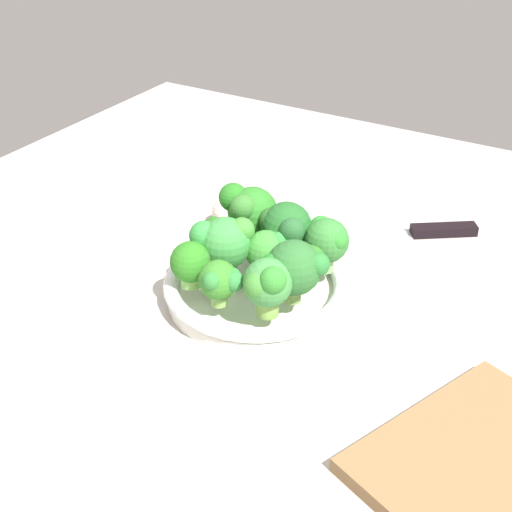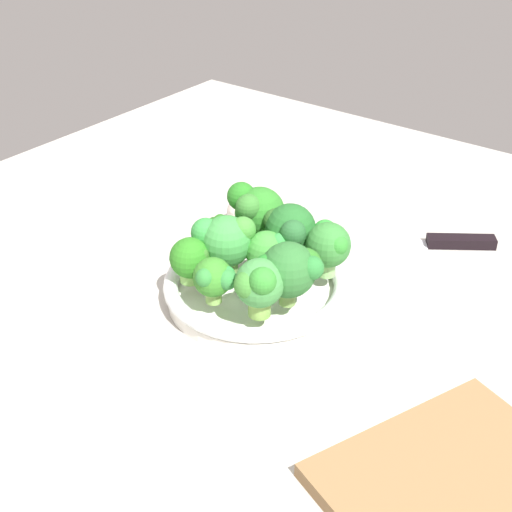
{
  "view_description": "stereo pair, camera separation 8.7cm",
  "coord_description": "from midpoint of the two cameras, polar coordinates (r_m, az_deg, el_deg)",
  "views": [
    {
      "loc": [
        63.55,
        34.7,
        52.35
      ],
      "look_at": [
        -0.64,
        -3.13,
        6.42
      ],
      "focal_mm": 50.28,
      "sensor_mm": 36.0,
      "label": 1
    },
    {
      "loc": [
        58.68,
        41.96,
        52.35
      ],
      "look_at": [
        -0.64,
        -3.13,
        6.42
      ],
      "focal_mm": 50.28,
      "sensor_mm": 36.0,
      "label": 2
    }
  ],
  "objects": [
    {
      "name": "bowl",
      "position": [
        0.9,
        -2.78,
        -2.62
      ],
      "size": [
        23.22,
        23.22,
        3.42
      ],
      "color": "white",
      "rests_on": "ground_plane"
    },
    {
      "name": "garlic_bulb",
      "position": [
        1.06,
        -4.55,
        3.4
      ],
      "size": [
        4.98,
        4.98,
        4.98
      ],
      "primitive_type": "sphere",
      "color": "silver",
      "rests_on": "ground_plane"
    },
    {
      "name": "broccoli_floret_0",
      "position": [
        0.88,
        -5.41,
        1.05
      ],
      "size": [
        6.4,
        7.42,
        7.66
      ],
      "color": "#81B35C",
      "rests_on": "bowl"
    },
    {
      "name": "broccoli_floret_9",
      "position": [
        0.93,
        -5.66,
        1.74
      ],
      "size": [
        4.26,
        4.33,
        5.15
      ],
      "color": "#88CC58",
      "rests_on": "bowl"
    },
    {
      "name": "cutting_board",
      "position": [
        0.72,
        13.55,
        -15.4
      ],
      "size": [
        26.94,
        22.62,
        1.6
      ],
      "primitive_type": "cube",
      "rotation": [
        0.0,
        0.0,
        -0.38
      ],
      "color": "olive",
      "rests_on": "ground_plane"
    },
    {
      "name": "broccoli_floret_4",
      "position": [
        0.88,
        -1.93,
        0.4
      ],
      "size": [
        5.19,
        5.7,
        6.05
      ],
      "color": "#90D05F",
      "rests_on": "bowl"
    },
    {
      "name": "ground_plane",
      "position": [
        0.9,
        -1.28,
        -4.97
      ],
      "size": [
        130.0,
        130.0,
        2.5
      ],
      "primitive_type": "cube",
      "color": "#AFABA1"
    },
    {
      "name": "broccoli_floret_3",
      "position": [
        0.82,
        -5.91,
        -2.07
      ],
      "size": [
        5.02,
        5.53,
        5.75
      ],
      "color": "#88BB57",
      "rests_on": "bowl"
    },
    {
      "name": "broccoli_floret_2",
      "position": [
        0.82,
        0.2,
        -0.98
      ],
      "size": [
        6.94,
        7.31,
        7.91
      ],
      "color": "#87B05A",
      "rests_on": "bowl"
    },
    {
      "name": "broccoli_floret_6",
      "position": [
        0.9,
        -0.43,
        2.21
      ],
      "size": [
        7.08,
        6.84,
        7.95
      ],
      "color": "#82C368",
      "rests_on": "bowl"
    },
    {
      "name": "broccoli_floret_7",
      "position": [
        0.88,
        2.85,
        1.25
      ],
      "size": [
        6.08,
        6.02,
        7.11
      ],
      "color": "#8FCC73",
      "rests_on": "bowl"
    },
    {
      "name": "knife",
      "position": [
        1.06,
        9.98,
        1.78
      ],
      "size": [
        17.31,
        23.11,
        1.5
      ],
      "color": "silver",
      "rests_on": "ground_plane"
    },
    {
      "name": "broccoli_floret_1",
      "position": [
        0.93,
        -3.21,
        3.65
      ],
      "size": [
        7.37,
        7.85,
        8.39
      ],
      "color": "#89C95F",
      "rests_on": "bowl"
    },
    {
      "name": "broccoli_floret_5",
      "position": [
        0.8,
        -2.25,
        -2.35
      ],
      "size": [
        6.03,
        5.67,
        7.29
      ],
      "color": "#81B44E",
      "rests_on": "bowl"
    },
    {
      "name": "broccoli_floret_8",
      "position": [
        0.87,
        -8.04,
        -0.59
      ],
      "size": [
        5.3,
        5.06,
        5.79
      ],
      "color": "#88C75B",
      "rests_on": "bowl"
    }
  ]
}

